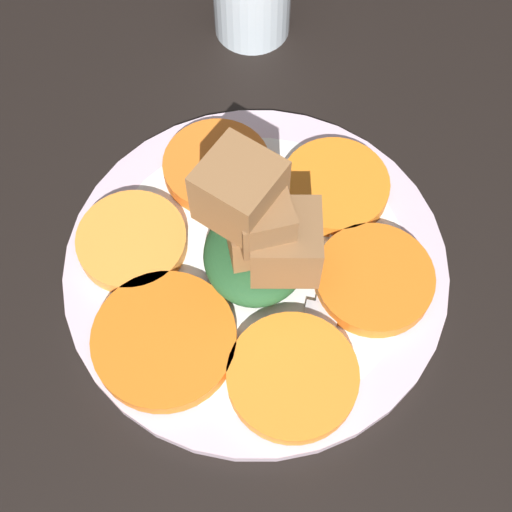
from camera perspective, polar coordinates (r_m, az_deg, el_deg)
table_slab at (r=51.85cm, az=0.00°, el=-1.55°), size 120.00×120.00×2.00cm
plate at (r=50.49cm, az=0.00°, el=-0.81°), size 27.08×27.08×1.05cm
carrot_slice_0 at (r=50.79cm, az=-9.89°, el=1.18°), size 7.74×7.74×1.24cm
carrot_slice_1 at (r=47.40cm, az=-7.34°, el=-6.68°), size 9.55×9.55×1.24cm
carrot_slice_2 at (r=46.27cm, az=2.94°, el=-9.62°), size 8.50×8.50×1.24cm
carrot_slice_3 at (r=49.39cm, az=9.43°, el=-1.82°), size 8.18×8.18×1.24cm
carrot_slice_4 at (r=52.68cm, az=6.33°, el=5.58°), size 7.93×7.93×1.24cm
carrot_slice_5 at (r=53.39cm, az=-3.17°, el=7.17°), size 7.96×7.96×1.24cm
center_pile at (r=45.73cm, az=0.29°, el=1.68°), size 8.04×8.27×11.41cm
fork at (r=49.76cm, az=5.98°, el=-1.10°), size 19.81×4.32×0.40cm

